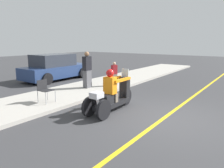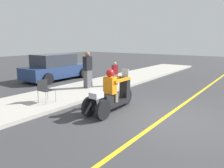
{
  "view_description": "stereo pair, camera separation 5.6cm",
  "coord_description": "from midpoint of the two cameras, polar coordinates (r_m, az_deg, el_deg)",
  "views": [
    {
      "loc": [
        -6.17,
        -2.38,
        2.35
      ],
      "look_at": [
        -0.37,
        1.72,
        0.94
      ],
      "focal_mm": 35.0,
      "sensor_mm": 36.0,
      "label": 1
    },
    {
      "loc": [
        -6.14,
        -2.43,
        2.35
      ],
      "look_at": [
        -0.37,
        1.72,
        0.94
      ],
      "focal_mm": 35.0,
      "sensor_mm": 36.0,
      "label": 2
    }
  ],
  "objects": [
    {
      "name": "motorcycle_trike",
      "position": [
        7.32,
        0.17,
        -3.19
      ],
      "size": [
        2.36,
        0.67,
        1.45
      ],
      "color": "black",
      "rests_on": "ground"
    },
    {
      "name": "lane_stripe",
      "position": [
        6.68,
        12.44,
        -9.56
      ],
      "size": [
        24.0,
        0.12,
        0.01
      ],
      "color": "gold",
      "rests_on": "ground"
    },
    {
      "name": "spectator_far_back",
      "position": [
        10.93,
        0.88,
        2.57
      ],
      "size": [
        0.32,
        0.25,
        1.19
      ],
      "color": "#726656",
      "rests_on": "sidewalk_strip"
    },
    {
      "name": "ground_plane",
      "position": [
        7.01,
        13.68,
        -8.64
      ],
      "size": [
        60.0,
        60.0,
        0.0
      ],
      "primitive_type": "plane",
      "color": "#38383A"
    },
    {
      "name": "spectator_near_curb",
      "position": [
        10.47,
        -6.22,
        3.54
      ],
      "size": [
        0.42,
        0.26,
        1.73
      ],
      "color": "#515156",
      "rests_on": "sidewalk_strip"
    },
    {
      "name": "folding_chair_curbside",
      "position": [
        8.38,
        -16.99,
        -1.1
      ],
      "size": [
        0.48,
        0.48,
        0.82
      ],
      "color": "#A5A8AD",
      "rests_on": "sidewalk_strip"
    },
    {
      "name": "sidewalk_strip",
      "position": [
        9.6,
        -12.62,
        -2.8
      ],
      "size": [
        28.0,
        2.8,
        0.12
      ],
      "color": "#B2ADA3",
      "rests_on": "ground"
    },
    {
      "name": "parked_car_lot_right",
      "position": [
        13.74,
        -14.21,
        4.15
      ],
      "size": [
        4.32,
        1.94,
        1.56
      ],
      "color": "navy",
      "rests_on": "ground"
    }
  ]
}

